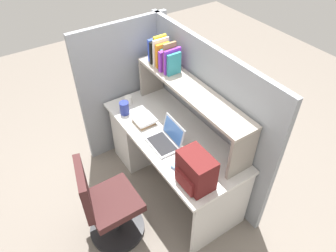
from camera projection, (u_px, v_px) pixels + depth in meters
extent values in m
plane|color=slate|center=(172.00, 182.00, 3.49)|extent=(8.00, 8.00, 0.00)
cube|color=silver|center=(172.00, 135.00, 3.02)|extent=(1.60, 0.70, 0.03)
cube|color=beige|center=(145.00, 131.00, 3.60)|extent=(0.40, 0.64, 0.70)
cube|color=beige|center=(222.00, 215.00, 2.77)|extent=(0.03, 0.64, 0.70)
cube|color=gray|center=(204.00, 116.00, 3.14)|extent=(1.84, 0.05, 1.55)
cube|color=gray|center=(126.00, 89.00, 3.49)|extent=(0.05, 1.06, 1.55)
cube|color=gray|center=(152.00, 76.00, 3.39)|extent=(0.03, 0.28, 0.42)
cube|color=gray|center=(242.00, 154.00, 2.51)|extent=(0.03, 0.28, 0.42)
cube|color=#AAA093|center=(191.00, 89.00, 2.80)|extent=(1.44, 0.28, 0.03)
cube|color=blue|center=(156.00, 49.00, 3.10)|extent=(0.04, 0.16, 0.23)
cube|color=black|center=(158.00, 51.00, 3.07)|extent=(0.03, 0.18, 0.22)
cube|color=yellow|center=(160.00, 50.00, 3.02)|extent=(0.03, 0.14, 0.29)
cube|color=white|center=(161.00, 52.00, 3.01)|extent=(0.02, 0.18, 0.27)
cube|color=orange|center=(163.00, 55.00, 3.00)|extent=(0.03, 0.14, 0.24)
cube|color=teal|center=(166.00, 58.00, 3.00)|extent=(0.02, 0.13, 0.20)
cube|color=purple|center=(167.00, 60.00, 2.96)|extent=(0.04, 0.17, 0.21)
cube|color=olive|center=(170.00, 57.00, 2.91)|extent=(0.02, 0.13, 0.29)
cube|color=purple|center=(172.00, 61.00, 2.91)|extent=(0.03, 0.18, 0.24)
cube|color=teal|center=(174.00, 64.00, 2.89)|extent=(0.03, 0.14, 0.21)
cube|color=#B7BABF|center=(163.00, 144.00, 2.89)|extent=(0.32, 0.23, 0.02)
cube|color=black|center=(162.00, 144.00, 2.88)|extent=(0.28, 0.18, 0.00)
cube|color=#B7BABF|center=(174.00, 131.00, 2.86)|extent=(0.31, 0.07, 0.20)
cube|color=#3F72CC|center=(173.00, 131.00, 2.86)|extent=(0.27, 0.05, 0.16)
cube|color=#591919|center=(196.00, 170.00, 2.47)|extent=(0.30, 0.20, 0.30)
cube|color=maroon|center=(185.00, 182.00, 2.47)|extent=(0.22, 0.04, 0.14)
cube|color=#7299C6|center=(177.00, 165.00, 2.69)|extent=(0.08, 0.11, 0.03)
cylinder|color=white|center=(128.00, 100.00, 3.33)|extent=(0.08, 0.08, 0.09)
cylinder|color=navy|center=(124.00, 108.00, 3.19)|extent=(0.10, 0.10, 0.14)
cube|color=olive|center=(144.00, 121.00, 3.12)|extent=(0.19, 0.17, 0.03)
cube|color=white|center=(144.00, 119.00, 3.10)|extent=(0.19, 0.20, 0.03)
cylinder|color=black|center=(118.00, 228.00, 3.04)|extent=(0.52, 0.52, 0.04)
cylinder|color=#262628|center=(115.00, 215.00, 2.89)|extent=(0.05, 0.05, 0.41)
cube|color=#3F1E1E|center=(112.00, 202.00, 2.76)|extent=(0.44, 0.44, 0.08)
cube|color=#3F1E1E|center=(84.00, 190.00, 2.53)|extent=(0.40, 0.15, 0.44)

